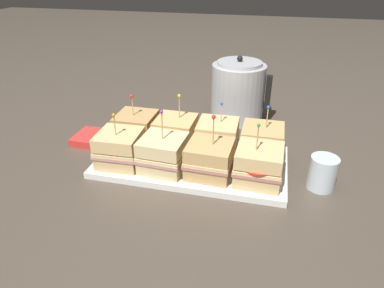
{
  "coord_description": "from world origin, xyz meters",
  "views": [
    {
      "loc": [
        0.2,
        -0.81,
        0.52
      ],
      "look_at": [
        0.0,
        0.0,
        0.07
      ],
      "focal_mm": 32.0,
      "sensor_mm": 36.0,
      "label": 1
    }
  ],
  "objects": [
    {
      "name": "serving_platter",
      "position": [
        0.0,
        0.0,
        0.01
      ],
      "size": [
        0.53,
        0.28,
        0.02
      ],
      "color": "white",
      "rests_on": "ground_plane"
    },
    {
      "name": "ground_plane",
      "position": [
        0.0,
        0.0,
        0.0
      ],
      "size": [
        6.0,
        6.0,
        0.0
      ],
      "primitive_type": "plane",
      "color": "#4C4238"
    },
    {
      "name": "sandwich_back_center_left",
      "position": [
        -0.06,
        0.06,
        0.06
      ],
      "size": [
        0.12,
        0.12,
        0.17
      ],
      "color": "tan",
      "rests_on": "serving_platter"
    },
    {
      "name": "sandwich_front_far_right",
      "position": [
        0.19,
        -0.06,
        0.06
      ],
      "size": [
        0.12,
        0.12,
        0.16
      ],
      "color": "#DBB77A",
      "rests_on": "serving_platter"
    },
    {
      "name": "drinking_glass",
      "position": [
        0.35,
        -0.03,
        0.04
      ],
      "size": [
        0.07,
        0.07,
        0.09
      ],
      "color": "silver",
      "rests_on": "ground_plane"
    },
    {
      "name": "sandwich_front_far_left",
      "position": [
        -0.19,
        -0.07,
        0.06
      ],
      "size": [
        0.12,
        0.12,
        0.15
      ],
      "color": "#DBB77A",
      "rests_on": "serving_platter"
    },
    {
      "name": "kettle_steel",
      "position": [
        0.08,
        0.35,
        0.1
      ],
      "size": [
        0.21,
        0.19,
        0.23
      ],
      "color": "#B7BABF",
      "rests_on": "ground_plane"
    },
    {
      "name": "napkin_stack",
      "position": [
        -0.35,
        0.06,
        0.01
      ],
      "size": [
        0.11,
        0.11,
        0.02
      ],
      "color": "red",
      "rests_on": "ground_plane"
    },
    {
      "name": "sandwich_back_far_left",
      "position": [
        -0.19,
        0.06,
        0.06
      ],
      "size": [
        0.12,
        0.12,
        0.16
      ],
      "color": "tan",
      "rests_on": "serving_platter"
    },
    {
      "name": "sandwich_front_center_left",
      "position": [
        -0.06,
        -0.07,
        0.06
      ],
      "size": [
        0.13,
        0.13,
        0.17
      ],
      "color": "beige",
      "rests_on": "serving_platter"
    },
    {
      "name": "sandwich_back_center_right",
      "position": [
        0.06,
        0.06,
        0.06
      ],
      "size": [
        0.12,
        0.12,
        0.15
      ],
      "color": "#DBB77A",
      "rests_on": "serving_platter"
    },
    {
      "name": "sandwich_front_center_right",
      "position": [
        0.06,
        -0.06,
        0.06
      ],
      "size": [
        0.12,
        0.12,
        0.17
      ],
      "color": "tan",
      "rests_on": "serving_platter"
    },
    {
      "name": "sandwich_back_far_right",
      "position": [
        0.19,
        0.06,
        0.06
      ],
      "size": [
        0.12,
        0.12,
        0.16
      ],
      "color": "tan",
      "rests_on": "serving_platter"
    }
  ]
}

